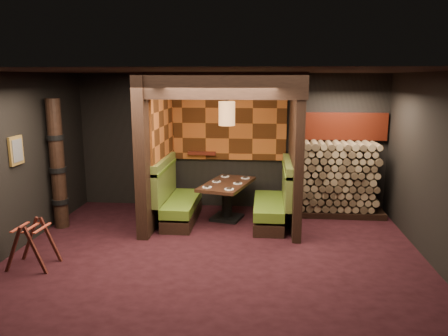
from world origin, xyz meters
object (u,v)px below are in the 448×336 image
booth_bench_right (274,204)px  booth_bench_left (177,201)px  pendant_lamp (227,113)px  firewood_stack (341,179)px  totem_column (58,165)px  luggage_rack (32,243)px  dining_table (227,194)px

booth_bench_right → booth_bench_left: bearing=180.0°
pendant_lamp → firewood_stack: (2.28, 0.55, -1.35)m
booth_bench_right → totem_column: size_ratio=0.67×
booth_bench_right → firewood_stack: 1.56m
luggage_rack → dining_table: bearing=42.8°
booth_bench_left → pendant_lamp: (0.97, 0.15, 1.70)m
luggage_rack → booth_bench_left: bearing=53.3°
booth_bench_left → pendant_lamp: bearing=8.6°
booth_bench_right → totem_column: (-3.98, -0.55, 0.79)m
dining_table → booth_bench_left: bearing=-168.5°
booth_bench_left → booth_bench_right: same height
pendant_lamp → totem_column: 3.27m
booth_bench_left → totem_column: bearing=-165.2°
dining_table → firewood_stack: (2.28, 0.50, 0.24)m
luggage_rack → firewood_stack: firewood_stack is taller
luggage_rack → totem_column: size_ratio=0.31×
dining_table → firewood_stack: 2.35m
totem_column → firewood_stack: size_ratio=1.39×
dining_table → luggage_rack: (-2.67, -2.48, -0.14)m
dining_table → pendant_lamp: 1.59m
pendant_lamp → luggage_rack: (-2.67, -2.43, -1.73)m
dining_table → totem_column: size_ratio=0.65×
totem_column → firewood_stack: (5.33, 1.25, -0.44)m
pendant_lamp → totem_column: (-3.06, -0.70, -0.91)m
dining_table → totem_column: totem_column is taller
booth_bench_left → dining_table: (0.97, 0.20, 0.11)m
dining_table → booth_bench_right: bearing=-12.0°
pendant_lamp → booth_bench_right: bearing=-9.0°
booth_bench_right → luggage_rack: 4.26m
booth_bench_right → firewood_stack: (1.35, 0.70, 0.35)m
booth_bench_left → luggage_rack: booth_bench_left is taller
dining_table → firewood_stack: bearing=12.5°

